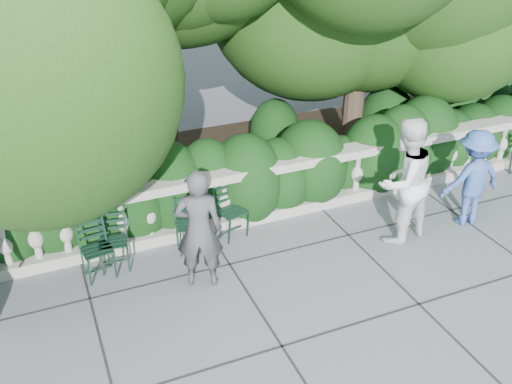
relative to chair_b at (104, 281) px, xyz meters
name	(u,v)px	position (x,y,z in m)	size (l,w,h in m)	color
ground	(284,288)	(2.26, -1.11, 0.00)	(90.00, 90.00, 0.00)	#5B5D63
balustrade	(237,198)	(2.26, 0.69, 0.49)	(12.00, 0.44, 1.00)	#9E998E
shrub_hedge	(213,191)	(2.26, 1.89, 0.00)	(15.00, 2.60, 1.70)	black
chair_b	(104,281)	(0.00, 0.00, 0.00)	(0.44, 0.48, 0.84)	black
chair_c	(117,273)	(0.20, 0.12, 0.00)	(0.44, 0.48, 0.84)	black
chair_d	(193,254)	(1.34, 0.14, 0.00)	(0.44, 0.48, 0.84)	black
chair_e	(238,240)	(2.10, 0.24, 0.00)	(0.44, 0.48, 0.84)	black
person_woman_grey	(199,230)	(1.26, -0.54, 0.87)	(0.63, 0.41, 1.73)	#424146
person_casual_man	(403,181)	(4.41, -0.63, 0.99)	(0.96, 0.75, 1.98)	white
person_older_blue	(472,178)	(5.71, -0.68, 0.80)	(1.04, 0.60, 1.60)	#3859A9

